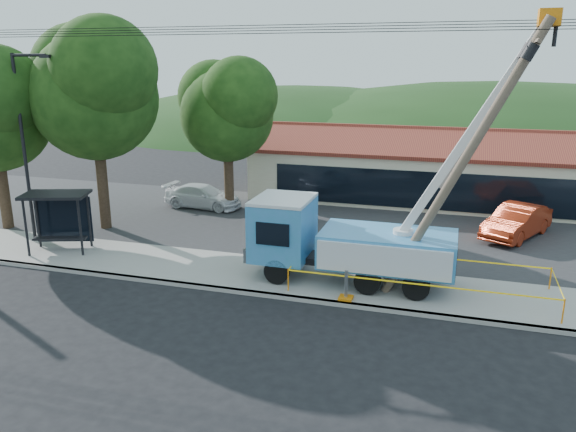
# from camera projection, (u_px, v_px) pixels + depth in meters

# --- Properties ---
(ground) EXTENTS (120.00, 120.00, 0.00)m
(ground) POSITION_uv_depth(u_px,v_px,m) (273.00, 324.00, 19.13)
(ground) COLOR black
(ground) RESTS_ON ground
(curb) EXTENTS (60.00, 0.25, 0.15)m
(curb) POSITION_uv_depth(u_px,v_px,m) (290.00, 298.00, 21.05)
(curb) COLOR gray
(curb) RESTS_ON ground
(sidewalk) EXTENTS (60.00, 4.00, 0.15)m
(sidewalk) POSITION_uv_depth(u_px,v_px,m) (304.00, 279.00, 22.80)
(sidewalk) COLOR gray
(sidewalk) RESTS_ON ground
(parking_lot) EXTENTS (60.00, 12.00, 0.10)m
(parking_lot) POSITION_uv_depth(u_px,v_px,m) (343.00, 226.00, 30.18)
(parking_lot) COLOR #28282B
(parking_lot) RESTS_ON ground
(strip_mall) EXTENTS (22.50, 8.53, 4.67)m
(strip_mall) POSITION_uv_depth(u_px,v_px,m) (430.00, 170.00, 35.93)
(strip_mall) COLOR beige
(strip_mall) RESTS_ON ground
(streetlight) EXTENTS (2.13, 0.22, 9.00)m
(streetlight) POSITION_uv_depth(u_px,v_px,m) (26.00, 135.00, 26.19)
(streetlight) COLOR black
(streetlight) RESTS_ON ground
(tree_west_near) EXTENTS (7.56, 6.72, 10.80)m
(tree_west_near) POSITION_uv_depth(u_px,v_px,m) (94.00, 84.00, 27.86)
(tree_west_near) COLOR #332316
(tree_west_near) RESTS_ON ground
(tree_lot) EXTENTS (6.30, 5.60, 8.94)m
(tree_lot) POSITION_uv_depth(u_px,v_px,m) (227.00, 106.00, 31.42)
(tree_lot) COLOR #332316
(tree_lot) RESTS_ON ground
(hill_west) EXTENTS (78.40, 56.00, 28.00)m
(hill_west) POSITION_uv_depth(u_px,v_px,m) (297.00, 129.00, 74.04)
(hill_west) COLOR #193613
(hill_west) RESTS_ON ground
(hill_center) EXTENTS (89.60, 64.00, 32.00)m
(hill_center) POSITION_uv_depth(u_px,v_px,m) (497.00, 136.00, 67.03)
(hill_center) COLOR #193613
(hill_center) RESTS_ON ground
(utility_truck) EXTENTS (10.63, 4.30, 10.10)m
(utility_truck) POSITION_uv_depth(u_px,v_px,m) (345.00, 238.00, 22.13)
(utility_truck) COLOR black
(utility_truck) RESTS_ON ground
(leaning_pole) EXTENTS (5.04, 1.88, 9.99)m
(leaning_pole) POSITION_uv_depth(u_px,v_px,m) (468.00, 154.00, 19.31)
(leaning_pole) COLOR brown
(leaning_pole) RESTS_ON ground
(bus_shelter) EXTENTS (3.24, 2.56, 2.73)m
(bus_shelter) POSITION_uv_depth(u_px,v_px,m) (58.00, 208.00, 25.65)
(bus_shelter) COLOR black
(bus_shelter) RESTS_ON ground
(caution_tape) EXTENTS (9.66, 3.12, 0.90)m
(caution_tape) POSITION_uv_depth(u_px,v_px,m) (420.00, 274.00, 21.40)
(caution_tape) COLOR orange
(caution_tape) RESTS_ON ground
(car_silver) EXTENTS (3.21, 4.98, 1.58)m
(car_silver) POSITION_uv_depth(u_px,v_px,m) (285.00, 226.00, 30.36)
(car_silver) COLOR #B9BCC1
(car_silver) RESTS_ON ground
(car_red) EXTENTS (3.78, 5.15, 1.62)m
(car_red) POSITION_uv_depth(u_px,v_px,m) (515.00, 239.00, 28.27)
(car_red) COLOR #9D280F
(car_red) RESTS_ON ground
(car_white) EXTENTS (4.87, 2.26, 1.38)m
(car_white) POSITION_uv_depth(u_px,v_px,m) (204.00, 209.00, 33.95)
(car_white) COLOR white
(car_white) RESTS_ON ground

